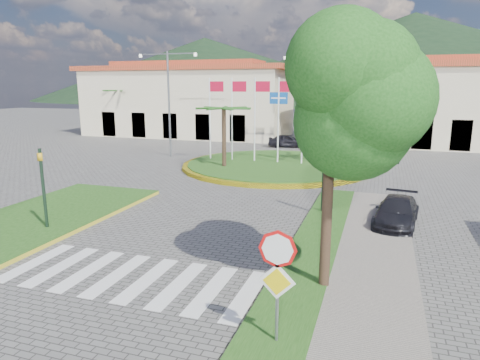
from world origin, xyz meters
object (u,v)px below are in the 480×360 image
(white_van, at_px, (208,133))
(car_side_right, at_px, (397,212))
(stop_sign, at_px, (277,270))
(car_dark_b, at_px, (423,140))
(car_dark_a, at_px, (287,141))
(roundabout_island, at_px, (276,165))
(deciduous_tree, at_px, (332,98))

(white_van, distance_m, car_side_right, 30.48)
(stop_sign, relative_size, car_dark_b, 0.83)
(car_side_right, bearing_deg, car_dark_b, 90.59)
(stop_sign, distance_m, car_dark_a, 30.66)
(roundabout_island, bearing_deg, car_dark_a, 97.75)
(car_dark_a, bearing_deg, roundabout_island, 178.06)
(white_van, bearing_deg, stop_sign, -163.86)
(stop_sign, height_order, white_van, stop_sign)
(roundabout_island, distance_m, white_van, 17.60)
(white_van, height_order, car_side_right, white_van)
(white_van, xyz_separation_m, car_dark_b, (21.13, 0.90, -0.03))
(roundabout_island, distance_m, car_side_right, 12.90)
(car_dark_b, height_order, car_side_right, car_side_right)
(deciduous_tree, distance_m, car_side_right, 8.23)
(roundabout_island, distance_m, stop_sign, 20.69)
(deciduous_tree, height_order, car_dark_a, deciduous_tree)
(car_dark_a, bearing_deg, white_van, 57.40)
(roundabout_island, height_order, car_dark_a, roundabout_island)
(car_dark_b, distance_m, car_side_right, 25.49)
(deciduous_tree, bearing_deg, car_side_right, 72.90)
(car_dark_a, bearing_deg, stop_sign, -177.92)
(stop_sign, distance_m, white_van, 37.41)
(stop_sign, height_order, deciduous_tree, deciduous_tree)
(deciduous_tree, distance_m, car_dark_a, 28.19)
(roundabout_island, relative_size, deciduous_tree, 1.87)
(roundabout_island, xyz_separation_m, stop_sign, (4.90, -20.04, 1.61))
(car_dark_a, distance_m, car_side_right, 22.28)
(car_dark_a, relative_size, car_side_right, 0.91)
(white_van, height_order, car_dark_a, car_dark_a)
(stop_sign, xyz_separation_m, deciduous_tree, (0.60, 3.04, 3.38))
(stop_sign, bearing_deg, car_side_right, 74.76)
(car_dark_a, bearing_deg, car_dark_b, -77.14)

